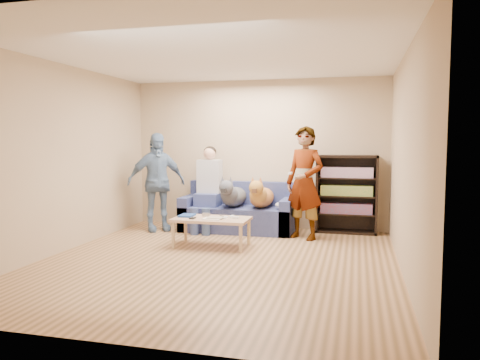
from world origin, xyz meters
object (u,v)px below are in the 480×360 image
(person_seated, at_px, (208,186))
(dog_gray, at_px, (233,195))
(notebook_blue, at_px, (187,215))
(bookshelf, at_px, (347,192))
(person_standing_left, at_px, (156,182))
(camera_silver, at_px, (206,215))
(sofa, at_px, (239,214))
(coffee_table, at_px, (212,221))
(dog_tan, at_px, (261,196))
(person_standing_right, at_px, (305,183))

(person_seated, distance_m, dog_gray, 0.48)
(notebook_blue, height_order, dog_gray, dog_gray)
(notebook_blue, xyz_separation_m, person_seated, (-0.03, 1.11, 0.34))
(dog_gray, distance_m, bookshelf, 1.91)
(person_seated, bearing_deg, person_standing_left, -163.57)
(dog_gray, bearing_deg, notebook_blue, -111.53)
(camera_silver, bearing_deg, sofa, 80.23)
(coffee_table, bearing_deg, notebook_blue, 172.87)
(coffee_table, bearing_deg, dog_gray, 89.00)
(dog_gray, distance_m, dog_tan, 0.48)
(person_standing_right, height_order, person_seated, person_standing_right)
(camera_silver, xyz_separation_m, sofa, (0.20, 1.16, -0.16))
(camera_silver, bearing_deg, person_seated, 106.72)
(notebook_blue, bearing_deg, person_standing_right, 26.27)
(person_standing_left, relative_size, camera_silver, 15.20)
(person_standing_left, relative_size, dog_gray, 1.35)
(person_standing_right, bearing_deg, coffee_table, -119.07)
(dog_tan, xyz_separation_m, bookshelf, (1.38, 0.37, 0.06))
(person_standing_left, height_order, coffee_table, person_standing_left)
(sofa, bearing_deg, notebook_blue, -111.28)
(person_standing_right, bearing_deg, camera_silver, -125.20)
(person_standing_right, bearing_deg, person_seated, -163.52)
(bookshelf, bearing_deg, camera_silver, -145.07)
(sofa, xyz_separation_m, dog_tan, (0.42, -0.14, 0.34))
(person_standing_right, relative_size, notebook_blue, 6.79)
(person_standing_left, distance_m, camera_silver, 1.45)
(person_standing_right, xyz_separation_m, notebook_blue, (-1.65, -0.82, -0.45))
(person_standing_right, bearing_deg, notebook_blue, -127.45)
(person_standing_right, distance_m, coffee_table, 1.61)
(person_seated, bearing_deg, notebook_blue, -88.38)
(person_standing_left, bearing_deg, person_seated, -21.37)
(coffee_table, bearing_deg, person_seated, 110.46)
(sofa, height_order, person_seated, person_seated)
(notebook_blue, bearing_deg, dog_gray, 68.47)
(camera_silver, height_order, dog_tan, dog_tan)
(notebook_blue, xyz_separation_m, camera_silver, (0.28, 0.07, 0.01))
(person_standing_right, xyz_separation_m, dog_gray, (-1.23, 0.25, -0.26))
(camera_silver, bearing_deg, person_standing_left, 145.59)
(dog_gray, bearing_deg, bookshelf, 12.25)
(dog_tan, bearing_deg, coffee_table, -113.53)
(person_standing_right, distance_m, dog_tan, 0.85)
(notebook_blue, bearing_deg, coffee_table, -7.13)
(sofa, height_order, bookshelf, bookshelf)
(person_standing_left, distance_m, bookshelf, 3.21)
(dog_gray, relative_size, bookshelf, 0.95)
(camera_silver, distance_m, sofa, 1.19)
(bookshelf, bearing_deg, person_seated, -171.14)
(person_standing_left, xyz_separation_m, coffee_table, (1.27, -0.91, -0.46))
(camera_silver, relative_size, sofa, 0.06)
(dog_gray, xyz_separation_m, dog_tan, (0.48, 0.03, 0.00))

